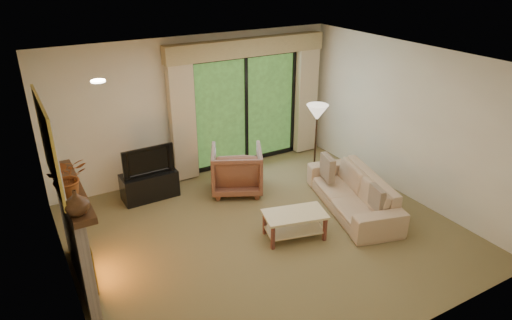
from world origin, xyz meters
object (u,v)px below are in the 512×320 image
armchair (237,170)px  coffee_table (294,225)px  media_console (150,185)px  sofa (353,192)px

armchair → coffee_table: 1.75m
media_console → sofa: (2.78, -2.04, 0.07)m
armchair → sofa: size_ratio=0.43×
coffee_table → armchair: bearing=105.8°
media_console → sofa: bearing=-37.5°
sofa → coffee_table: size_ratio=2.30×
armchair → sofa: bearing=157.8°
media_console → sofa: 3.45m
media_console → coffee_table: size_ratio=1.03×
sofa → coffee_table: sofa is taller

